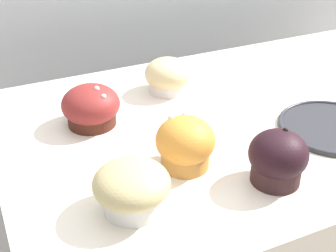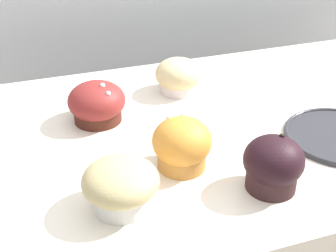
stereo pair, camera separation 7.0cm
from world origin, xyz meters
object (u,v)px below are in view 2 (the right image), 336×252
muffin_back_left (182,145)px  muffin_back_right (178,76)px  muffin_front_center (97,103)px  muffin_front_right (121,185)px  muffin_front_left (273,165)px

muffin_back_left → muffin_back_right: bearing=71.4°
muffin_front_center → muffin_back_left: size_ratio=1.13×
muffin_back_right → muffin_front_right: muffin_front_right is taller
muffin_front_right → muffin_front_left: bearing=-7.4°
muffin_back_left → muffin_front_center: bearing=117.2°
muffin_back_right → muffin_front_right: bearing=-122.0°
muffin_back_right → muffin_front_left: size_ratio=1.06×
muffin_front_center → muffin_back_right: muffin_front_center is taller
muffin_front_center → muffin_back_left: bearing=-62.8°
muffin_front_center → muffin_back_right: bearing=19.8°
muffin_front_center → muffin_front_right: muffin_front_center is taller
muffin_front_center → muffin_back_left: muffin_back_left is taller
muffin_back_right → muffin_front_right: 0.39m
muffin_back_left → muffin_front_right: 0.14m
muffin_front_left → muffin_front_right: 0.23m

